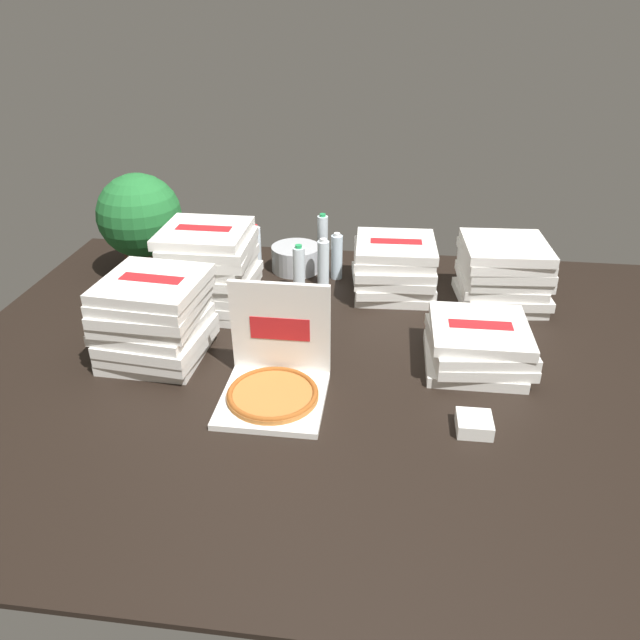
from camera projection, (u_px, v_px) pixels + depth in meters
name	position (u px, v px, depth m)	size (l,w,h in m)	color
ground_plane	(330.00, 364.00, 2.47)	(3.20, 2.40, 0.02)	black
open_pizza_box	(275.00, 377.00, 2.23)	(0.38, 0.39, 0.41)	white
pizza_stack_left_mid	(394.00, 268.00, 2.97)	(0.43, 0.43, 0.27)	white
pizza_stack_right_mid	(478.00, 345.00, 2.41)	(0.42, 0.42, 0.18)	white
pizza_stack_right_far	(210.00, 269.00, 2.79)	(0.42, 0.42, 0.40)	white
pizza_stack_center_near	(503.00, 273.00, 2.87)	(0.44, 0.43, 0.31)	white
pizza_stack_left_far	(154.00, 319.00, 2.42)	(0.43, 0.43, 0.36)	white
ice_bucket	(296.00, 258.00, 3.24)	(0.26, 0.26, 0.13)	#B7BABF
water_bottle_0	(323.00, 236.00, 3.39)	(0.06, 0.06, 0.25)	white
water_bottle_1	(299.00, 269.00, 2.98)	(0.06, 0.06, 0.25)	white
water_bottle_2	(256.00, 248.00, 3.23)	(0.06, 0.06, 0.25)	white
water_bottle_3	(323.00, 263.00, 3.06)	(0.06, 0.06, 0.25)	white
water_bottle_4	(337.00, 257.00, 3.13)	(0.06, 0.06, 0.25)	silver
potted_plant	(140.00, 219.00, 3.08)	(0.43, 0.43, 0.54)	#513323
napkin_pile	(474.00, 424.00, 2.07)	(0.12, 0.12, 0.05)	white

